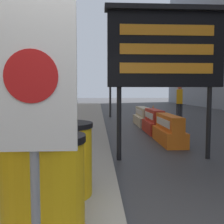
% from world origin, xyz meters
% --- Properties ---
extents(bare_tree, '(1.94, 1.97, 4.20)m').
position_xyz_m(bare_tree, '(-3.23, 7.06, 2.17)').
color(bare_tree, '#4C3D2D').
rests_on(bare_tree, sidewalk_left).
extents(barrel_drum_foreground, '(0.78, 0.78, 0.93)m').
position_xyz_m(barrel_drum_foreground, '(-0.79, 0.57, 0.60)').
color(barrel_drum_foreground, yellow).
rests_on(barrel_drum_foreground, sidewalk_left).
extents(barrel_drum_middle, '(0.78, 0.78, 0.93)m').
position_xyz_m(barrel_drum_middle, '(-0.74, 1.54, 0.60)').
color(barrel_drum_middle, yellow).
rests_on(barrel_drum_middle, sidewalk_left).
extents(warning_sign, '(0.56, 0.08, 1.89)m').
position_xyz_m(warning_sign, '(-0.70, -0.13, 1.41)').
color(warning_sign, gray).
rests_on(warning_sign, sidewalk_left).
extents(message_board, '(2.54, 0.36, 3.19)m').
position_xyz_m(message_board, '(1.13, 3.68, 2.34)').
color(message_board, black).
rests_on(message_board, ground_plane).
extents(jersey_barrier_orange_near, '(0.57, 1.77, 0.80)m').
position_xyz_m(jersey_barrier_orange_near, '(1.71, 5.41, 0.35)').
color(jersey_barrier_orange_near, orange).
rests_on(jersey_barrier_orange_near, ground_plane).
extents(jersey_barrier_red_striped, '(0.60, 1.64, 0.83)m').
position_xyz_m(jersey_barrier_red_striped, '(1.71, 7.34, 0.36)').
color(jersey_barrier_red_striped, red).
rests_on(jersey_barrier_red_striped, ground_plane).
extents(jersey_barrier_cream, '(0.65, 2.12, 0.77)m').
position_xyz_m(jersey_barrier_cream, '(1.71, 9.50, 0.34)').
color(jersey_barrier_cream, beige).
rests_on(jersey_barrier_cream, ground_plane).
extents(traffic_cone_near, '(0.43, 0.43, 0.77)m').
position_xyz_m(traffic_cone_near, '(2.62, 11.83, 0.38)').
color(traffic_cone_near, black).
rests_on(traffic_cone_near, ground_plane).
extents(traffic_light_near_curb, '(0.28, 0.44, 4.40)m').
position_xyz_m(traffic_light_near_curb, '(0.43, 13.15, 3.17)').
color(traffic_light_near_curb, '#2D2D30').
rests_on(traffic_light_near_curb, ground_plane).
extents(pedestrian_worker, '(0.42, 0.54, 1.81)m').
position_xyz_m(pedestrian_worker, '(3.66, 10.67, 1.07)').
color(pedestrian_worker, '#333338').
rests_on(pedestrian_worker, ground_plane).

